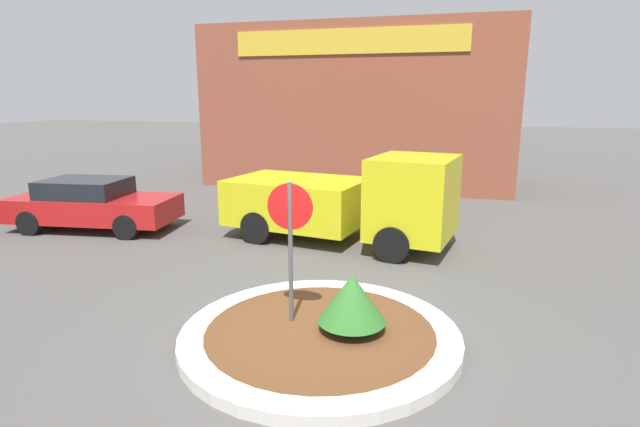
{
  "coord_description": "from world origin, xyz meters",
  "views": [
    {
      "loc": [
        1.84,
        -6.7,
        3.61
      ],
      "look_at": [
        -0.76,
        2.76,
        1.31
      ],
      "focal_mm": 28.0,
      "sensor_mm": 36.0,
      "label": 1
    }
  ],
  "objects": [
    {
      "name": "island_shrub",
      "position": [
        0.47,
        0.09,
        0.7
      ],
      "size": [
        1.02,
        1.02,
        0.89
      ],
      "color": "brown",
      "rests_on": "traffic_island"
    },
    {
      "name": "utility_truck",
      "position": [
        -0.76,
        5.3,
        1.09
      ],
      "size": [
        5.98,
        3.15,
        2.26
      ],
      "rotation": [
        0.0,
        0.0,
        -0.16
      ],
      "color": "gold",
      "rests_on": "ground_plane"
    },
    {
      "name": "parked_sedan_red",
      "position": [
        -7.84,
        4.67,
        0.72
      ],
      "size": [
        4.67,
        2.34,
        1.41
      ],
      "rotation": [
        0.0,
        0.0,
        0.12
      ],
      "color": "#B21919",
      "rests_on": "ground_plane"
    },
    {
      "name": "stop_sign",
      "position": [
        -0.52,
        0.19,
        1.66
      ],
      "size": [
        0.71,
        0.07,
        2.39
      ],
      "color": "#4C4C51",
      "rests_on": "ground_plane"
    },
    {
      "name": "ground_plane",
      "position": [
        0.0,
        0.0,
        0.0
      ],
      "size": [
        120.0,
        120.0,
        0.0
      ],
      "primitive_type": "plane",
      "color": "#514F4C"
    },
    {
      "name": "storefront_building",
      "position": [
        -2.24,
        14.95,
        3.2
      ],
      "size": [
        12.33,
        6.07,
        6.39
      ],
      "color": "brown",
      "rests_on": "ground_plane"
    },
    {
      "name": "traffic_island",
      "position": [
        0.0,
        0.0,
        0.09
      ],
      "size": [
        4.23,
        4.23,
        0.18
      ],
      "color": "beige",
      "rests_on": "ground_plane"
    }
  ]
}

